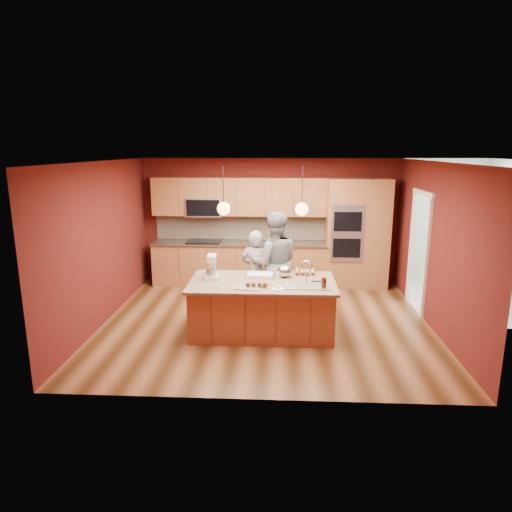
# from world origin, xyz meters

# --- Properties ---
(floor) EXTENTS (5.50, 5.50, 0.00)m
(floor) POSITION_xyz_m (0.00, 0.00, 0.00)
(floor) COLOR #42250E
(floor) RESTS_ON ground
(ceiling) EXTENTS (5.50, 5.50, 0.00)m
(ceiling) POSITION_xyz_m (0.00, 0.00, 2.70)
(ceiling) COLOR white
(ceiling) RESTS_ON ground
(wall_back) EXTENTS (5.50, 0.00, 5.50)m
(wall_back) POSITION_xyz_m (0.00, 2.50, 1.35)
(wall_back) COLOR #511411
(wall_back) RESTS_ON ground
(wall_front) EXTENTS (5.50, 0.00, 5.50)m
(wall_front) POSITION_xyz_m (0.00, -2.50, 1.35)
(wall_front) COLOR #511411
(wall_front) RESTS_ON ground
(wall_left) EXTENTS (0.00, 5.00, 5.00)m
(wall_left) POSITION_xyz_m (-2.75, 0.00, 1.35)
(wall_left) COLOR #511411
(wall_left) RESTS_ON ground
(wall_right) EXTENTS (0.00, 5.00, 5.00)m
(wall_right) POSITION_xyz_m (2.75, 0.00, 1.35)
(wall_right) COLOR #511411
(wall_right) RESTS_ON ground
(cabinet_run) EXTENTS (3.74, 0.64, 2.30)m
(cabinet_run) POSITION_xyz_m (-0.68, 2.25, 0.98)
(cabinet_run) COLOR brown
(cabinet_run) RESTS_ON floor
(oven_column) EXTENTS (1.30, 0.62, 2.30)m
(oven_column) POSITION_xyz_m (1.85, 2.19, 1.15)
(oven_column) COLOR brown
(oven_column) RESTS_ON floor
(doorway_trim) EXTENTS (0.08, 1.11, 2.20)m
(doorway_trim) POSITION_xyz_m (2.73, 0.80, 1.05)
(doorway_trim) COLOR white
(doorway_trim) RESTS_ON wall_right
(laundry_room) EXTENTS (2.60, 2.70, 2.70)m
(laundry_room) POSITION_xyz_m (4.35, 1.20, 1.95)
(laundry_room) COLOR silver
(laundry_room) RESTS_ON ground
(pendant_left) EXTENTS (0.20, 0.20, 0.80)m
(pendant_left) POSITION_xyz_m (-0.64, -0.43, 2.00)
(pendant_left) COLOR black
(pendant_left) RESTS_ON ceiling
(pendant_right) EXTENTS (0.20, 0.20, 0.80)m
(pendant_right) POSITION_xyz_m (0.55, -0.43, 2.00)
(pendant_right) COLOR black
(pendant_right) RESTS_ON ceiling
(island) EXTENTS (2.30, 1.29, 1.23)m
(island) POSITION_xyz_m (-0.03, -0.44, 0.44)
(island) COLOR brown
(island) RESTS_ON floor
(person_left) EXTENTS (0.63, 0.51, 1.51)m
(person_left) POSITION_xyz_m (-0.20, 0.47, 0.75)
(person_left) COLOR black
(person_left) RESTS_ON floor
(person_right) EXTENTS (0.96, 0.78, 1.84)m
(person_right) POSITION_xyz_m (0.13, 0.47, 0.92)
(person_right) COLOR gray
(person_right) RESTS_ON floor
(stand_mixer) EXTENTS (0.23, 0.30, 0.39)m
(stand_mixer) POSITION_xyz_m (-0.86, -0.32, 1.02)
(stand_mixer) COLOR white
(stand_mixer) RESTS_ON island
(sheet_cake) EXTENTS (0.51, 0.39, 0.05)m
(sheet_cake) POSITION_xyz_m (-0.10, -0.15, 0.87)
(sheet_cake) COLOR silver
(sheet_cake) RESTS_ON island
(cooling_rack) EXTENTS (0.43, 0.33, 0.02)m
(cooling_rack) POSITION_xyz_m (-0.25, -0.80, 0.86)
(cooling_rack) COLOR silver
(cooling_rack) RESTS_ON island
(mixing_bowl) EXTENTS (0.25, 0.25, 0.21)m
(mixing_bowl) POSITION_xyz_m (0.31, -0.17, 0.95)
(mixing_bowl) COLOR #AFB1B5
(mixing_bowl) RESTS_ON island
(plate) EXTENTS (0.18, 0.18, 0.01)m
(plate) POSITION_xyz_m (0.21, -0.84, 0.86)
(plate) COLOR white
(plate) RESTS_ON island
(tumbler) EXTENTS (0.08, 0.08, 0.16)m
(tumbler) POSITION_xyz_m (0.89, -0.72, 0.93)
(tumbler) COLOR #3C190B
(tumbler) RESTS_ON island
(phone) EXTENTS (0.16, 0.12, 0.01)m
(phone) POSITION_xyz_m (0.81, -0.43, 0.85)
(phone) COLOR black
(phone) RESTS_ON island
(cupcakes_left) EXTENTS (0.17, 0.34, 0.08)m
(cupcakes_left) POSITION_xyz_m (-0.93, -0.06, 0.89)
(cupcakes_left) COLOR tan
(cupcakes_left) RESTS_ON island
(cupcakes_rack) EXTENTS (0.35, 0.17, 0.08)m
(cupcakes_rack) POSITION_xyz_m (-0.12, -0.74, 0.91)
(cupcakes_rack) COLOR tan
(cupcakes_rack) RESTS_ON island
(cupcakes_right) EXTENTS (0.35, 0.26, 0.08)m
(cupcakes_right) POSITION_xyz_m (0.65, 0.03, 0.89)
(cupcakes_right) COLOR tan
(cupcakes_right) RESTS_ON island
(washer) EXTENTS (0.71, 0.73, 0.96)m
(washer) POSITION_xyz_m (4.23, 0.88, 0.48)
(washer) COLOR white
(washer) RESTS_ON floor
(dryer) EXTENTS (0.68, 0.70, 0.94)m
(dryer) POSITION_xyz_m (4.21, 1.60, 0.47)
(dryer) COLOR white
(dryer) RESTS_ON floor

